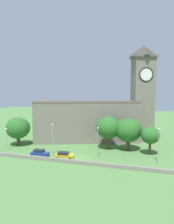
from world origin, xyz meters
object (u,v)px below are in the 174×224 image
(streetlamp_west_end, at_px, (6,135))
(streetlamp_west_mid, at_px, (53,134))
(church, at_px, (100,114))
(tree_churchyard, at_px, (128,130))
(tree_by_tower, at_px, (150,136))
(car_blue, at_px, (40,153))
(car_yellow, at_px, (64,155))
(streetlamp_east_mid, at_px, (159,140))
(streetlamp_central, at_px, (98,138))
(tree_riverside_west, at_px, (108,128))
(tree_riverside_east, at_px, (18,128))

(streetlamp_west_end, xyz_separation_m, streetlamp_west_mid, (13.26, 0.44, 0.95))
(church, bearing_deg, tree_churchyard, -41.29)
(streetlamp_west_end, height_order, tree_by_tower, tree_by_tower)
(car_blue, distance_m, streetlamp_west_mid, 5.47)
(car_yellow, bearing_deg, streetlamp_east_mid, 8.87)
(streetlamp_west_end, distance_m, tree_by_tower, 37.25)
(car_yellow, distance_m, streetlamp_west_end, 17.70)
(streetlamp_central, bearing_deg, church, 101.55)
(streetlamp_central, distance_m, tree_riverside_west, 8.35)
(tree_churchyard, height_order, tree_riverside_west, tree_riverside_west)
(tree_riverside_east, relative_size, tree_churchyard, 0.95)
(tree_by_tower, bearing_deg, car_blue, -159.93)
(streetlamp_west_end, height_order, tree_riverside_west, tree_riverside_west)
(streetlamp_west_mid, xyz_separation_m, tree_riverside_west, (12.26, 8.79, 0.78))
(tree_riverside_east, relative_size, tree_riverside_west, 0.92)
(streetlamp_central, bearing_deg, car_yellow, -157.89)
(tree_by_tower, xyz_separation_m, tree_riverside_west, (-11.03, 2.04, 1.03))
(car_blue, xyz_separation_m, tree_riverside_east, (-11.03, 7.57, 4.18))
(streetlamp_east_mid, bearing_deg, streetlamp_central, -178.78)
(church, bearing_deg, streetlamp_east_mid, -44.33)
(church, height_order, streetlamp_west_end, church)
(church, distance_m, streetlamp_east_mid, 24.27)
(tree_by_tower, height_order, tree_riverside_west, tree_riverside_west)
(tree_by_tower, distance_m, tree_riverside_west, 11.26)
(tree_riverside_west, bearing_deg, tree_by_tower, -10.46)
(streetlamp_central, height_order, tree_riverside_east, tree_riverside_east)
(streetlamp_west_end, relative_size, streetlamp_west_mid, 0.79)
(streetlamp_east_mid, xyz_separation_m, tree_riverside_east, (-38.47, 4.13, -0.12))
(streetlamp_west_mid, bearing_deg, streetlamp_west_end, -178.08)
(car_blue, relative_size, streetlamp_west_end, 0.72)
(streetlamp_east_mid, bearing_deg, tree_riverside_east, 173.87)
(car_yellow, bearing_deg, tree_churchyard, 40.16)
(car_blue, distance_m, tree_riverside_west, 19.17)
(streetlamp_east_mid, height_order, tree_by_tower, streetlamp_east_mid)
(church, height_order, tree_churchyard, church)
(tree_by_tower, bearing_deg, tree_churchyard, 157.61)
(car_blue, xyz_separation_m, streetlamp_west_mid, (2.33, 2.61, 4.21))
(church, distance_m, tree_by_tower, 19.18)
(church, xyz_separation_m, tree_riverside_east, (-21.26, -12.68, -3.29))
(car_blue, bearing_deg, tree_by_tower, 20.07)
(streetlamp_west_end, bearing_deg, tree_churchyard, 17.09)
(tree_by_tower, relative_size, tree_churchyard, 0.81)
(car_blue, height_order, tree_riverside_west, tree_riverside_west)
(church, height_order, tree_by_tower, church)
(car_blue, bearing_deg, streetlamp_west_mid, 48.22)
(car_yellow, relative_size, streetlamp_west_end, 0.77)
(church, xyz_separation_m, tree_by_tower, (15.39, -10.90, -3.52))
(streetlamp_east_mid, xyz_separation_m, tree_riverside_west, (-12.85, 7.95, 0.69))
(car_yellow, relative_size, tree_by_tower, 0.67)
(streetlamp_east_mid, bearing_deg, car_yellow, -171.13)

